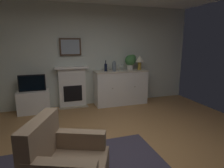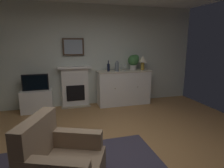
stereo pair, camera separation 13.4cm
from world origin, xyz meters
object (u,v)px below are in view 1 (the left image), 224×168
(vase_decorative, at_px, (114,66))
(tv_cabinet, at_px, (34,102))
(potted_plant_small, at_px, (131,61))
(armchair, at_px, (65,165))
(wine_bottle, at_px, (106,67))
(fireplace_unit, at_px, (72,87))
(wine_glass_left, at_px, (119,66))
(sideboard_cabinet, at_px, (121,87))
(tv_set, at_px, (32,83))
(table_lamp, at_px, (140,60))
(framed_picture, at_px, (70,47))
(wine_glass_center, at_px, (122,66))

(vase_decorative, xyz_separation_m, tv_cabinet, (-2.09, 0.06, -0.82))
(potted_plant_small, xyz_separation_m, armchair, (-2.10, -3.01, -0.83))
(armchair, bearing_deg, wine_bottle, 65.51)
(fireplace_unit, relative_size, wine_glass_left, 6.67)
(sideboard_cabinet, distance_m, wine_glass_left, 0.60)
(sideboard_cabinet, relative_size, potted_plant_small, 3.46)
(tv_set, bearing_deg, fireplace_unit, 10.77)
(potted_plant_small, bearing_deg, wine_bottle, -177.54)
(vase_decorative, xyz_separation_m, potted_plant_small, (0.52, 0.10, 0.12))
(tv_cabinet, bearing_deg, table_lamp, -0.30)
(framed_picture, bearing_deg, wine_glass_left, -9.68)
(wine_glass_left, relative_size, wine_glass_center, 1.00)
(fireplace_unit, bearing_deg, wine_bottle, -10.40)
(framed_picture, bearing_deg, tv_set, -166.69)
(sideboard_cabinet, xyz_separation_m, vase_decorative, (-0.22, -0.05, 0.62))
(wine_bottle, xyz_separation_m, vase_decorative, (0.22, -0.06, 0.03))
(framed_picture, bearing_deg, potted_plant_small, -6.20)
(tv_cabinet, xyz_separation_m, tv_set, (0.00, -0.02, 0.48))
(tv_cabinet, distance_m, tv_set, 0.48)
(potted_plant_small, height_order, armchair, potted_plant_small)
(wine_glass_center, relative_size, vase_decorative, 0.59)
(fireplace_unit, distance_m, tv_cabinet, 1.02)
(wine_glass_center, height_order, tv_set, wine_glass_center)
(framed_picture, bearing_deg, armchair, -98.30)
(sideboard_cabinet, xyz_separation_m, tv_cabinet, (-2.30, 0.02, -0.20))
(wine_bottle, height_order, potted_plant_small, potted_plant_small)
(fireplace_unit, height_order, sideboard_cabinet, fireplace_unit)
(wine_glass_center, bearing_deg, armchair, -121.63)
(table_lamp, distance_m, wine_glass_left, 0.65)
(wine_glass_center, height_order, armchair, wine_glass_center)
(fireplace_unit, height_order, vase_decorative, vase_decorative)
(table_lamp, height_order, tv_set, table_lamp)
(sideboard_cabinet, distance_m, tv_set, 2.32)
(sideboard_cabinet, xyz_separation_m, wine_bottle, (-0.44, 0.01, 0.58))
(vase_decorative, relative_size, tv_cabinet, 0.37)
(tv_cabinet, bearing_deg, armchair, -80.28)
(wine_glass_center, bearing_deg, potted_plant_small, 7.78)
(fireplace_unit, xyz_separation_m, tv_set, (-0.97, -0.19, 0.21))
(framed_picture, xyz_separation_m, vase_decorative, (1.11, -0.27, -0.51))
(wine_glass_center, xyz_separation_m, tv_set, (-2.34, -0.02, -0.32))
(tv_set, bearing_deg, armchair, -80.21)
(framed_picture, bearing_deg, wine_bottle, -13.19)
(table_lamp, xyz_separation_m, tv_set, (-2.86, -0.01, -0.48))
(vase_decorative, bearing_deg, framed_picture, 166.21)
(wine_glass_center, distance_m, potted_plant_small, 0.30)
(sideboard_cabinet, height_order, wine_glass_left, wine_glass_left)
(table_lamp, bearing_deg, tv_set, -179.84)
(potted_plant_small, bearing_deg, table_lamp, -10.15)
(potted_plant_small, bearing_deg, framed_picture, 173.80)
(sideboard_cabinet, bearing_deg, wine_bottle, 178.22)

